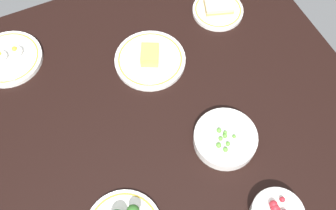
% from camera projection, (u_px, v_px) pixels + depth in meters
% --- Properties ---
extents(dining_table, '(1.14, 1.11, 0.04)m').
position_uv_depth(dining_table, '(168.00, 111.00, 1.19)').
color(dining_table, black).
rests_on(dining_table, ground).
extents(bowl_peas, '(0.18, 0.18, 0.05)m').
position_uv_depth(bowl_peas, '(225.00, 138.00, 1.10)').
color(bowl_peas, white).
rests_on(bowl_peas, dining_table).
extents(plate_eggs, '(0.21, 0.21, 0.05)m').
position_uv_depth(plate_eggs, '(8.00, 58.00, 1.24)').
color(plate_eggs, white).
rests_on(plate_eggs, dining_table).
extents(plate_sandwich, '(0.17, 0.17, 0.05)m').
position_uv_depth(plate_sandwich, '(218.00, 9.00, 1.33)').
color(plate_sandwich, white).
rests_on(plate_sandwich, dining_table).
extents(plate_cheese, '(0.22, 0.22, 0.05)m').
position_uv_depth(plate_cheese, '(150.00, 59.00, 1.24)').
color(plate_cheese, white).
rests_on(plate_cheese, dining_table).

